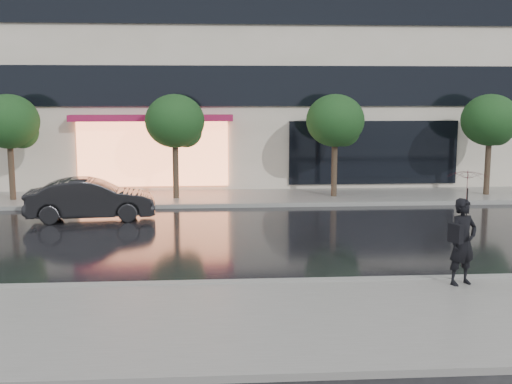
{
  "coord_description": "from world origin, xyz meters",
  "views": [
    {
      "loc": [
        -1.67,
        -13.96,
        4.02
      ],
      "look_at": [
        -0.48,
        2.96,
        1.4
      ],
      "focal_mm": 45.0,
      "sensor_mm": 36.0,
      "label": 1
    }
  ],
  "objects": [
    {
      "name": "tree_far_west",
      "position": [
        -8.94,
        10.03,
        2.92
      ],
      "size": [
        2.2,
        2.2,
        3.99
      ],
      "color": "#33261C",
      "rests_on": "ground"
    },
    {
      "name": "pedestrian_with_umbrella",
      "position": [
        3.47,
        -1.49,
        1.58
      ],
      "size": [
        1.09,
        1.1,
        2.38
      ],
      "rotation": [
        0.0,
        0.0,
        0.38
      ],
      "color": "black",
      "rests_on": "sidewalk_near"
    },
    {
      "name": "curb_near",
      "position": [
        0.0,
        -1.0,
        0.07
      ],
      "size": [
        60.0,
        0.25,
        0.14
      ],
      "primitive_type": "cube",
      "color": "gray",
      "rests_on": "ground"
    },
    {
      "name": "curb_far",
      "position": [
        0.0,
        8.5,
        0.07
      ],
      "size": [
        60.0,
        0.25,
        0.14
      ],
      "primitive_type": "cube",
      "color": "gray",
      "rests_on": "ground"
    },
    {
      "name": "ground",
      "position": [
        0.0,
        0.0,
        0.0
      ],
      "size": [
        120.0,
        120.0,
        0.0
      ],
      "primitive_type": "plane",
      "color": "black",
      "rests_on": "ground"
    },
    {
      "name": "sidewalk_near",
      "position": [
        0.0,
        -3.25,
        0.06
      ],
      "size": [
        60.0,
        4.5,
        0.12
      ],
      "primitive_type": "cube",
      "color": "slate",
      "rests_on": "ground"
    },
    {
      "name": "tree_mid_east",
      "position": [
        3.06,
        10.03,
        2.92
      ],
      "size": [
        2.2,
        2.2,
        3.99
      ],
      "color": "#33261C",
      "rests_on": "ground"
    },
    {
      "name": "sidewalk_far",
      "position": [
        0.0,
        10.25,
        0.06
      ],
      "size": [
        60.0,
        3.5,
        0.12
      ],
      "primitive_type": "cube",
      "color": "slate",
      "rests_on": "ground"
    },
    {
      "name": "tree_mid_west",
      "position": [
        -2.94,
        10.03,
        2.92
      ],
      "size": [
        2.2,
        2.2,
        3.99
      ],
      "color": "#33261C",
      "rests_on": "ground"
    },
    {
      "name": "tree_far_east",
      "position": [
        9.06,
        10.03,
        2.92
      ],
      "size": [
        2.2,
        2.2,
        3.99
      ],
      "color": "#33261C",
      "rests_on": "ground"
    },
    {
      "name": "parked_car",
      "position": [
        -5.52,
        6.55,
        0.66
      ],
      "size": [
        4.15,
        1.8,
        1.33
      ],
      "primitive_type": "imported",
      "rotation": [
        0.0,
        0.0,
        1.67
      ],
      "color": "black",
      "rests_on": "ground"
    }
  ]
}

